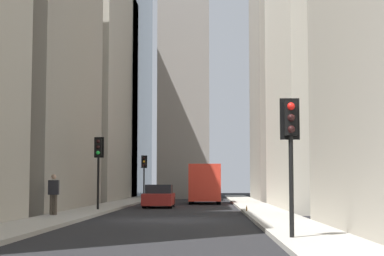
# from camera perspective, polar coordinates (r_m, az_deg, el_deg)

# --- Properties ---
(ground_plane) EXTENTS (135.00, 135.00, 0.00)m
(ground_plane) POSITION_cam_1_polar(r_m,az_deg,el_deg) (26.86, -2.11, -8.17)
(ground_plane) COLOR black
(sidewalk_right) EXTENTS (90.00, 2.20, 0.14)m
(sidewalk_right) POSITION_cam_1_polar(r_m,az_deg,el_deg) (27.51, -11.60, -7.85)
(sidewalk_right) COLOR #A8A399
(sidewalk_right) RESTS_ON ground_plane
(sidewalk_left) EXTENTS (90.00, 2.20, 0.14)m
(sidewalk_left) POSITION_cam_1_polar(r_m,az_deg,el_deg) (26.96, 7.57, -7.97)
(sidewalk_left) COLOR #A8A399
(sidewalk_left) RESTS_ON ground_plane
(building_left_midfar) EXTENTS (13.71, 10.00, 20.28)m
(building_left_midfar) POSITION_cam_1_polar(r_m,az_deg,el_deg) (39.03, 14.81, 8.02)
(building_left_midfar) COLOR beige
(building_left_midfar) RESTS_ON ground_plane
(building_left_far) EXTENTS (12.37, 10.50, 31.27)m
(building_left_far) POSITION_cam_1_polar(r_m,az_deg,el_deg) (57.28, 10.54, 9.48)
(building_left_far) COLOR gray
(building_left_far) RESTS_ON ground_plane
(building_right_far) EXTENTS (19.27, 10.00, 19.90)m
(building_right_far) POSITION_cam_1_polar(r_m,az_deg,el_deg) (57.61, -10.86, 3.62)
(building_right_far) COLOR #A8A091
(building_right_far) RESTS_ON ground_plane
(delivery_truck) EXTENTS (6.46, 2.25, 2.84)m
(delivery_truck) POSITION_cam_1_polar(r_m,az_deg,el_deg) (47.53, 1.15, -4.96)
(delivery_truck) COLOR red
(delivery_truck) RESTS_ON ground_plane
(sedan_red) EXTENTS (4.30, 1.78, 1.42)m
(sedan_red) POSITION_cam_1_polar(r_m,az_deg,el_deg) (39.96, -2.95, -6.12)
(sedan_red) COLOR maroon
(sedan_red) RESTS_ON ground_plane
(traffic_light_foreground) EXTENTS (0.43, 0.52, 3.64)m
(traffic_light_foreground) POSITION_cam_1_polar(r_m,az_deg,el_deg) (16.96, 8.76, -0.56)
(traffic_light_foreground) COLOR black
(traffic_light_foreground) RESTS_ON sidewalk_left
(traffic_light_midblock) EXTENTS (0.43, 0.52, 3.83)m
(traffic_light_midblock) POSITION_cam_1_polar(r_m,az_deg,el_deg) (34.47, -8.31, -2.47)
(traffic_light_midblock) COLOR black
(traffic_light_midblock) RESTS_ON sidewalk_right
(traffic_light_far_junction) EXTENTS (0.43, 0.52, 3.77)m
(traffic_light_far_junction) POSITION_cam_1_polar(r_m,az_deg,el_deg) (56.37, -4.28, -3.46)
(traffic_light_far_junction) COLOR black
(traffic_light_far_junction) RESTS_ON sidewalk_right
(pedestrian) EXTENTS (0.26, 0.44, 1.77)m
(pedestrian) POSITION_cam_1_polar(r_m,az_deg,el_deg) (28.86, -12.19, -5.63)
(pedestrian) COLOR #473D33
(pedestrian) RESTS_ON sidewalk_right
(discarded_bottle) EXTENTS (0.07, 0.07, 0.27)m
(discarded_bottle) POSITION_cam_1_polar(r_m,az_deg,el_deg) (32.17, 4.88, -7.16)
(discarded_bottle) COLOR brown
(discarded_bottle) RESTS_ON sidewalk_left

